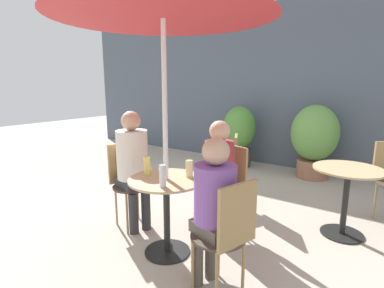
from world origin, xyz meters
name	(u,v)px	position (x,y,z in m)	size (l,w,h in m)	color
ground_plane	(153,242)	(0.00, 0.00, 0.00)	(20.00, 20.00, 0.00)	#B2A899
storefront_wall	(282,86)	(0.00, 3.54, 1.50)	(10.00, 0.06, 3.00)	#4C5666
cafe_table_near	(167,200)	(0.23, -0.06, 0.52)	(0.68, 0.68, 0.72)	black
cafe_table_far	(347,188)	(1.51, 1.26, 0.52)	(0.67, 0.67, 0.72)	black
bistro_chair_0	(228,230)	(0.98, -0.28, 0.55)	(0.45, 0.43, 0.91)	#42382D
bistro_chair_1	(228,180)	(0.45, 0.69, 0.55)	(0.43, 0.45, 0.91)	#42382D
bistro_chair_2	(128,176)	(-0.52, 0.16, 0.55)	(0.45, 0.43, 0.91)	#42382D
bistro_chair_3	(228,163)	(0.12, 1.31, 0.55)	(0.46, 0.45, 0.91)	#42382D
seated_person_0	(214,201)	(0.84, -0.24, 0.72)	(0.36, 0.34, 1.19)	brown
seated_person_1	(218,166)	(0.41, 0.55, 0.73)	(0.33, 0.35, 1.19)	#42475B
seated_person_2	(133,160)	(-0.37, 0.12, 0.76)	(0.38, 0.36, 1.28)	#2D2D33
beer_glass_0	(189,169)	(0.37, 0.11, 0.80)	(0.07, 0.07, 0.15)	beige
beer_glass_1	(147,166)	(0.02, -0.07, 0.81)	(0.06, 0.06, 0.18)	#DBC65B
beer_glass_2	(163,176)	(0.35, -0.24, 0.81)	(0.06, 0.06, 0.19)	silver
potted_plant_0	(239,134)	(-0.59, 3.03, 0.63)	(0.61, 0.61, 1.14)	#47423D
potted_plant_1	(314,137)	(0.74, 3.10, 0.69)	(0.75, 0.75, 1.22)	#93664C
umbrella	(163,0)	(0.23, -0.06, 2.20)	(1.84, 1.84, 2.35)	silver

